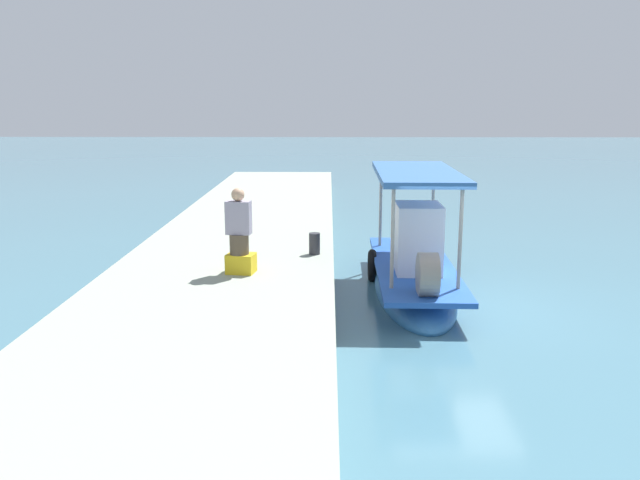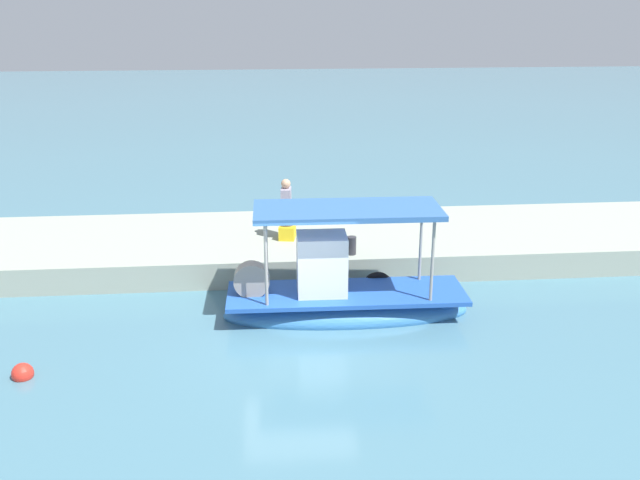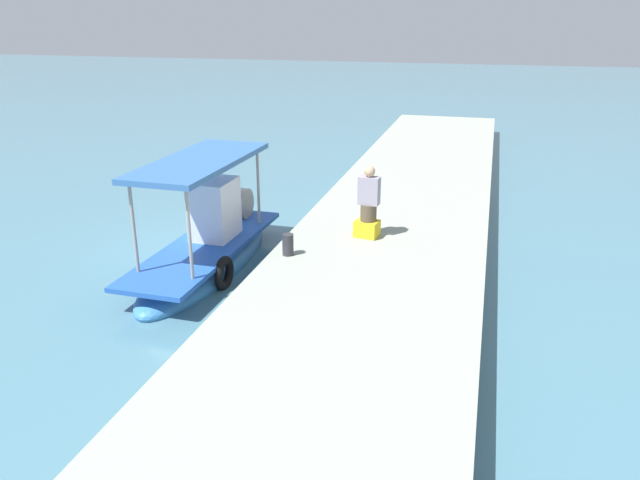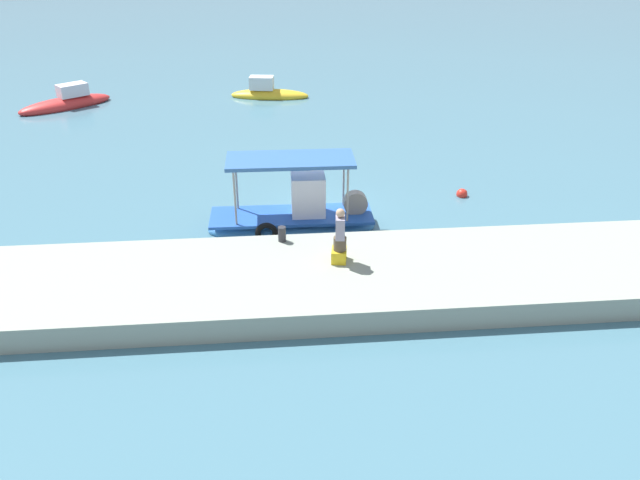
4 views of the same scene
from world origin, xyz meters
name	(u,v)px [view 3 (image 3 of 4)]	position (x,y,z in m)	size (l,w,h in m)	color
ground_plane	(202,248)	(0.00, 0.00, 0.00)	(120.00, 120.00, 0.00)	#467384
dock_quay	(385,253)	(0.00, -4.62, 0.35)	(36.00, 4.48, 0.70)	#969F8F
main_fishing_boat	(208,248)	(-1.04, -0.69, 0.45)	(5.65, 1.77, 2.91)	#3677B6
fisherman_near_bollard	(369,205)	(0.05, -4.20, 1.45)	(0.41, 0.49, 1.65)	brown
mooring_bollard	(288,245)	(-1.54, -2.79, 0.93)	(0.24, 0.24, 0.47)	#2D2D33
cargo_crate	(367,229)	(0.03, -4.17, 0.89)	(0.52, 0.42, 0.38)	gold
marker_buoy	(228,186)	(5.37, 1.58, 0.08)	(0.42, 0.42, 0.42)	red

